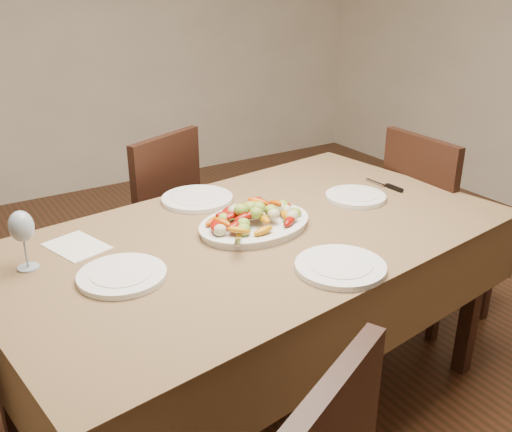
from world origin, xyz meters
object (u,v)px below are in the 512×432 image
Objects in this scene: dining_table at (256,322)px; wine_glass at (23,239)px; plate_near at (340,267)px; plate_left at (122,276)px; serving_platter at (255,226)px; plate_far at (197,199)px; plate_right at (356,197)px; chair_far at (141,225)px; chair_right at (441,227)px.

dining_table is 0.90m from wine_glass.
plate_left is at bearing 152.37° from plate_near.
serving_platter is 1.47× the size of plate_far.
dining_table is at bearing 100.80° from plate_near.
plate_far is (-0.56, 0.32, 0.00)m from plate_right.
plate_left is at bearing -172.74° from dining_table.
wine_glass reaches higher than plate_far.
chair_far is 1.09m from plate_left.
plate_right is (-0.60, -0.03, 0.29)m from chair_right.
chair_far is 0.92m from serving_platter.
plate_right is at bearing -4.30° from wine_glass.
chair_far is 1.00× the size of chair_right.
chair_far reaches higher than plate_near.
chair_far is 2.26× the size of serving_platter.
wine_glass is at bearing 170.79° from serving_platter.
plate_right is at bearing 3.18° from serving_platter.
serving_platter is 0.41m from plate_near.
serving_platter is 0.36m from plate_far.
chair_far is 3.90× the size of plate_right.
plate_near is at bearing -135.80° from plate_right.
serving_platter is at bearing 73.15° from chair_far.
dining_table is 0.65m from plate_left.
chair_far is at bearing 66.32° from plate_left.
wine_glass reaches higher than chair_far.
plate_near is (0.06, -0.40, -0.00)m from serving_platter.
plate_right is 0.86× the size of plate_near.
plate_right is at bearing 44.20° from plate_near.
plate_left is (-1.64, -0.16, 0.29)m from chair_right.
plate_right and plate_far have the same top height.
wine_glass reaches higher than serving_platter.
plate_near is at bearing 115.26° from chair_right.
chair_far is at bearing 96.30° from dining_table.
plate_far is 0.76m from plate_near.
chair_far is 3.31× the size of plate_far.
dining_table is 1.12m from chair_right.
dining_table is 8.98× the size of wine_glass.
plate_right and plate_near have the same top height.
plate_near is (0.17, -1.27, 0.29)m from chair_far.
plate_left is 1.04m from plate_right.
chair_right is 3.55× the size of plate_left.
serving_platter is 1.57× the size of plate_left.
chair_far is (-0.10, 0.89, 0.10)m from dining_table.
dining_table is 0.90m from chair_far.
chair_right is 3.35× the size of plate_near.
chair_far is at bearing 97.65° from plate_near.
plate_left is at bearing 42.18° from chair_far.
plate_left is 0.66m from plate_far.
chair_right is 4.64× the size of wine_glass.
plate_left is (-0.42, -0.96, 0.29)m from chair_far.
chair_right is 3.90× the size of plate_right.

